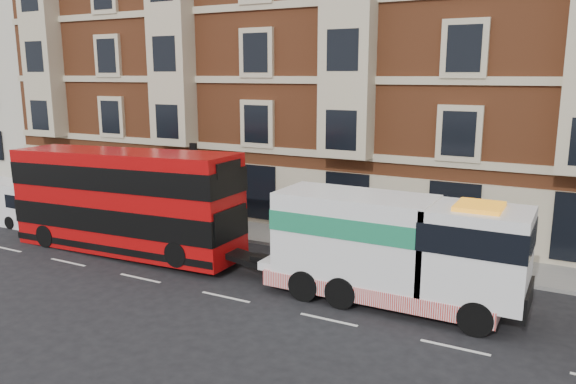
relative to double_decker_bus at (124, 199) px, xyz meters
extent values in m
plane|color=black|center=(6.83, -2.22, -2.40)|extent=(120.00, 120.00, 0.00)
cube|color=slate|center=(6.83, 5.28, -2.33)|extent=(90.00, 3.00, 0.15)
cube|color=brown|center=(7.33, 12.78, 6.60)|extent=(45.00, 12.00, 18.00)
cube|color=beige|center=(-23.17, 11.78, 5.60)|extent=(16.00, 10.00, 16.00)
cylinder|color=black|center=(0.83, 3.98, -0.25)|extent=(0.14, 0.14, 4.00)
cube|color=black|center=(0.83, 3.98, 1.85)|extent=(0.35, 0.15, 0.50)
cube|color=#B1090B|center=(0.00, 0.00, -0.06)|extent=(11.16, 2.49, 4.39)
cube|color=black|center=(0.00, 0.00, -0.71)|extent=(11.20, 2.55, 1.05)
cube|color=black|center=(0.00, 0.00, 1.09)|extent=(11.20, 2.55, 1.00)
cylinder|color=black|center=(-3.79, -1.13, -1.88)|extent=(1.04, 0.32, 1.04)
cylinder|color=black|center=(-3.79, 1.13, -1.88)|extent=(1.04, 0.32, 1.04)
cylinder|color=black|center=(3.79, -1.13, -1.59)|extent=(1.04, 0.32, 1.04)
cylinder|color=black|center=(3.79, 1.13, -1.59)|extent=(1.04, 0.32, 1.04)
cube|color=white|center=(12.00, 0.00, -1.46)|extent=(8.97, 2.29, 0.30)
cube|color=white|center=(14.89, 0.00, -0.16)|extent=(3.19, 2.49, 2.89)
cube|color=white|center=(10.80, 0.00, -0.11)|extent=(5.38, 2.49, 2.89)
cube|color=#1C7F56|center=(10.80, 0.00, 0.39)|extent=(5.43, 2.53, 0.70)
cube|color=red|center=(11.80, 0.00, -1.80)|extent=(7.97, 2.55, 0.55)
cylinder|color=black|center=(15.19, -1.13, -1.85)|extent=(1.10, 0.35, 1.10)
cylinder|color=black|center=(15.19, 1.13, -1.85)|extent=(1.10, 0.35, 1.10)
cylinder|color=black|center=(10.80, -1.13, -1.85)|extent=(1.10, 0.40, 1.10)
cylinder|color=black|center=(10.80, 1.13, -1.85)|extent=(1.10, 0.40, 1.10)
cylinder|color=black|center=(9.41, -1.13, -1.85)|extent=(1.10, 0.40, 1.10)
cylinder|color=black|center=(9.41, 1.13, -1.85)|extent=(1.10, 0.40, 1.10)
cube|color=white|center=(-9.40, 0.91, -1.29)|extent=(4.29, 1.73, 2.23)
cylinder|color=black|center=(-10.77, 1.73, -2.08)|extent=(0.65, 0.22, 0.65)
cylinder|color=black|center=(-8.03, 0.09, -2.08)|extent=(0.65, 0.22, 0.65)
cylinder|color=black|center=(-8.02, 1.72, -2.08)|extent=(0.65, 0.22, 0.65)
imported|color=#1D1933|center=(-6.89, 4.25, -1.38)|extent=(0.76, 0.69, 1.75)
camera|label=1|loc=(17.60, -17.72, 5.37)|focal=35.00mm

